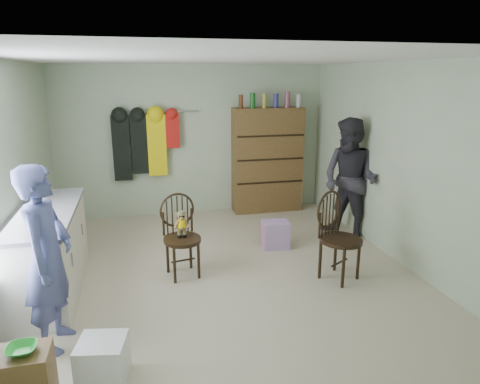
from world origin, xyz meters
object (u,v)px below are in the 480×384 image
object	(u,v)px
counter	(48,252)
dresser	(267,160)
chair_far	(337,233)
chair_front	(181,231)

from	to	relation	value
counter	dresser	xyz separation A→B (m)	(3.20, 2.30, 0.44)
dresser	chair_far	bearing A→B (deg)	-89.93
counter	chair_far	world-z (taller)	chair_far
chair_far	dresser	xyz separation A→B (m)	(-0.00, 2.73, 0.35)
counter	chair_front	distance (m)	1.46
dresser	chair_front	bearing A→B (deg)	-128.39
chair_front	counter	bearing A→B (deg)	172.76
chair_front	chair_far	size ratio (longest dim) A/B	0.94
counter	dresser	world-z (taller)	dresser
chair_front	dresser	xyz separation A→B (m)	(1.75, 2.21, 0.36)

